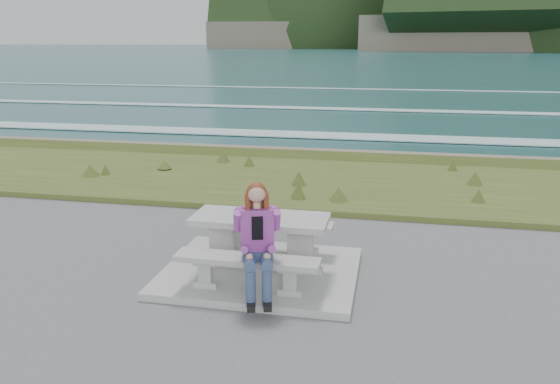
{
  "coord_description": "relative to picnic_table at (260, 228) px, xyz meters",
  "views": [
    {
      "loc": [
        1.65,
        -6.68,
        3.09
      ],
      "look_at": [
        0.02,
        1.2,
        0.86
      ],
      "focal_mm": 35.0,
      "sensor_mm": 36.0,
      "label": 1
    }
  ],
  "objects": [
    {
      "name": "concrete_slab",
      "position": [
        -0.0,
        0.0,
        -0.63
      ],
      "size": [
        2.6,
        2.1,
        0.1
      ],
      "primitive_type": "cube",
      "color": "#ADADA7",
      "rests_on": "ground"
    },
    {
      "name": "seated_woman",
      "position": [
        0.17,
        -0.83,
        -0.07
      ],
      "size": [
        0.55,
        0.76,
        1.39
      ],
      "rotation": [
        0.0,
        0.0,
        0.28
      ],
      "color": "navy",
      "rests_on": "concrete_slab"
    },
    {
      "name": "picnic_table",
      "position": [
        0.0,
        0.0,
        0.0
      ],
      "size": [
        1.8,
        0.75,
        0.75
      ],
      "color": "#ADADA7",
      "rests_on": "concrete_slab"
    },
    {
      "name": "bench_seaward",
      "position": [
        0.0,
        0.7,
        -0.23
      ],
      "size": [
        1.8,
        0.35,
        0.45
      ],
      "color": "#ADADA7",
      "rests_on": "concrete_slab"
    },
    {
      "name": "shore_drop",
      "position": [
        -0.0,
        7.9,
        -0.68
      ],
      "size": [
        160.0,
        0.8,
        2.2
      ],
      "primitive_type": "cube",
      "color": "#6E5F52",
      "rests_on": "ground"
    },
    {
      "name": "grass_verge",
      "position": [
        -0.0,
        5.0,
        -0.68
      ],
      "size": [
        160.0,
        4.5,
        0.22
      ],
      "primitive_type": "cube",
      "color": "#35491B",
      "rests_on": "ground"
    },
    {
      "name": "bench_landward",
      "position": [
        0.0,
        -0.7,
        -0.23
      ],
      "size": [
        1.8,
        0.35,
        0.45
      ],
      "color": "#ADADA7",
      "rests_on": "concrete_slab"
    },
    {
      "name": "ocean",
      "position": [
        -0.0,
        25.09,
        -2.42
      ],
      "size": [
        1600.0,
        1600.0,
        0.09
      ],
      "color": "#1C4E50",
      "rests_on": "ground"
    }
  ]
}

